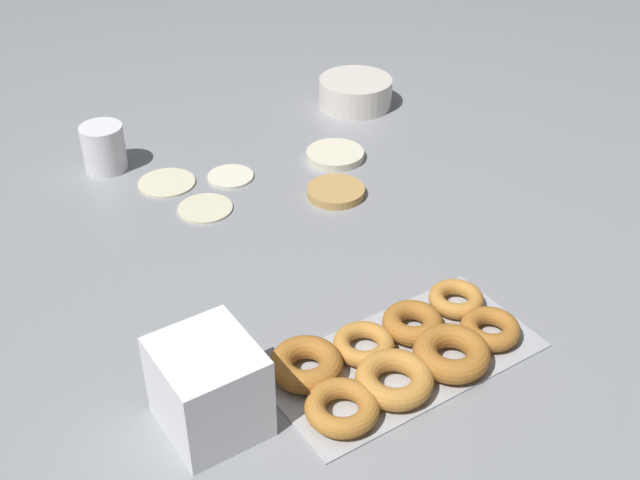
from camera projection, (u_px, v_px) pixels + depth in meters
name	position (u px, v px, depth m)	size (l,w,h in m)	color
ground_plane	(294.00, 217.00, 1.41)	(3.00, 3.00, 0.00)	gray
pancake_0	(230.00, 175.00, 1.52)	(0.09, 0.09, 0.01)	silver
pancake_1	(335.00, 155.00, 1.58)	(0.11, 0.11, 0.02)	beige
pancake_2	(336.00, 192.00, 1.47)	(0.11, 0.11, 0.02)	tan
pancake_3	(167.00, 182.00, 1.50)	(0.11, 0.11, 0.01)	beige
pancake_4	(205.00, 207.00, 1.43)	(0.10, 0.10, 0.01)	beige
donut_tray	(400.00, 354.00, 1.10)	(0.38, 0.19, 0.04)	#ADAFB5
batter_bowl	(355.00, 92.00, 1.77)	(0.16, 0.16, 0.06)	silver
container_stack	(209.00, 387.00, 0.98)	(0.12, 0.13, 0.12)	white
paper_cup	(104.00, 148.00, 1.53)	(0.08, 0.08, 0.09)	white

